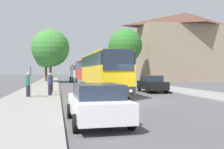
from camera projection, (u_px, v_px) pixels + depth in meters
name	position (u px, v px, depth m)	size (l,w,h in m)	color
ground_plane	(134.00, 101.00, 18.09)	(300.00, 300.00, 0.00)	#4C4C4F
sidewalk_left	(29.00, 102.00, 16.65)	(4.00, 120.00, 0.15)	gray
sidewalk_right	(224.00, 97.00, 19.53)	(4.00, 120.00, 0.15)	gray
building_right_background	(186.00, 47.00, 55.60)	(20.38, 10.87, 14.51)	gray
bus_front	(103.00, 73.00, 22.54)	(2.94, 10.46, 3.54)	#2D2D2D
bus_middle	(89.00, 72.00, 35.20)	(3.18, 11.63, 3.52)	gray
bus_rear	(79.00, 73.00, 49.33)	(3.07, 10.65, 3.28)	#238942
parked_car_left_curb	(97.00, 103.00, 10.09)	(2.18, 4.52, 1.54)	silver
parked_car_right_near	(152.00, 84.00, 25.32)	(2.10, 4.42, 1.63)	black
bus_stop_sign	(31.00, 78.00, 18.46)	(0.08, 0.45, 2.20)	gray
pedestrian_waiting_near	(28.00, 85.00, 19.26)	(0.36, 0.36, 1.78)	#23232D
pedestrian_waiting_far	(50.00, 84.00, 20.43)	(0.36, 0.36, 1.76)	#23232D
pedestrian_walking_back	(51.00, 83.00, 23.26)	(0.36, 0.36, 1.70)	#23232D
tree_left_near	(51.00, 48.00, 46.38)	(6.66, 6.66, 9.36)	#513D23
tree_left_far	(46.00, 56.00, 50.36)	(4.38, 4.38, 6.98)	#513D23
tree_right_near	(125.00, 46.00, 47.07)	(6.12, 6.12, 9.59)	brown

